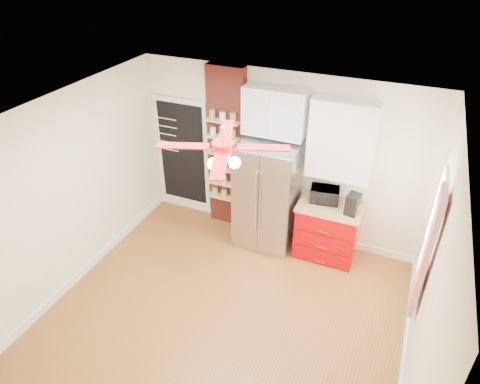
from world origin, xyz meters
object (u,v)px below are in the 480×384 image
at_px(fridge, 267,195).
at_px(ceiling_fan, 223,147).
at_px(toaster_oven, 324,195).
at_px(coffee_maker, 353,204).
at_px(red_cabinet, 327,230).
at_px(pantry_jar_oats, 220,147).
at_px(canister_left, 356,210).

relative_size(fridge, ceiling_fan, 1.25).
height_order(ceiling_fan, toaster_oven, ceiling_fan).
relative_size(fridge, toaster_oven, 4.22).
bearing_deg(coffee_maker, red_cabinet, 176.65).
bearing_deg(red_cabinet, pantry_jar_oats, 175.99).
bearing_deg(pantry_jar_oats, coffee_maker, -5.54).
xyz_separation_m(fridge, canister_left, (1.34, -0.03, 0.09)).
bearing_deg(coffee_maker, canister_left, 10.39).
xyz_separation_m(ceiling_fan, pantry_jar_oats, (-0.91, 1.81, -0.98)).
xyz_separation_m(red_cabinet, pantry_jar_oats, (-1.83, 0.13, 0.99)).
bearing_deg(red_cabinet, coffee_maker, -14.22).
bearing_deg(canister_left, ceiling_fan, -128.88).
height_order(fridge, red_cabinet, fridge).
relative_size(red_cabinet, canister_left, 7.01).
bearing_deg(ceiling_fan, pantry_jar_oats, 116.81).
xyz_separation_m(red_cabinet, toaster_oven, (-0.12, 0.08, 0.56)).
xyz_separation_m(ceiling_fan, toaster_oven, (0.80, 1.76, -1.41)).
height_order(fridge, pantry_jar_oats, fridge).
xyz_separation_m(toaster_oven, pantry_jar_oats, (-1.71, 0.05, 0.43)).
bearing_deg(fridge, coffee_maker, -1.33).
distance_m(ceiling_fan, toaster_oven, 2.39).
xyz_separation_m(canister_left, pantry_jar_oats, (-2.20, 0.21, 0.48)).
height_order(ceiling_fan, coffee_maker, ceiling_fan).
relative_size(toaster_oven, canister_left, 3.10).
bearing_deg(pantry_jar_oats, fridge, -11.67).
distance_m(canister_left, pantry_jar_oats, 2.26).
distance_m(red_cabinet, coffee_maker, 0.68).
relative_size(fridge, pantry_jar_oats, 12.30).
relative_size(toaster_oven, coffee_maker, 1.34).
height_order(red_cabinet, ceiling_fan, ceiling_fan).
bearing_deg(fridge, toaster_oven, 8.48).
relative_size(toaster_oven, pantry_jar_oats, 2.92).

